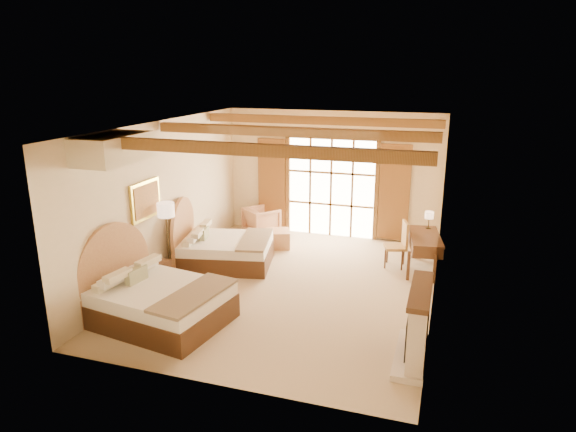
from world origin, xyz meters
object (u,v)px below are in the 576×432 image
at_px(bed_near, 152,298).
at_px(bed_far, 219,247).
at_px(armchair, 262,221).
at_px(desk, 424,251).
at_px(nightstand, 156,275).

height_order(bed_near, bed_far, bed_near).
height_order(bed_near, armchair, bed_near).
bearing_deg(armchair, bed_near, 126.72).
distance_m(bed_near, desk, 5.75).
relative_size(bed_far, armchair, 2.88).
bearing_deg(nightstand, bed_near, -55.23).
relative_size(bed_near, desk, 1.57).
bearing_deg(bed_far, armchair, 74.63).
height_order(armchair, desk, desk).
bearing_deg(bed_far, desk, 1.54).
bearing_deg(nightstand, armchair, 83.79).
relative_size(bed_near, nightstand, 4.30).
xyz_separation_m(bed_near, nightstand, (-0.69, 1.20, -0.15)).
relative_size(bed_far, nightstand, 4.07).
bearing_deg(bed_far, bed_near, -100.73).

